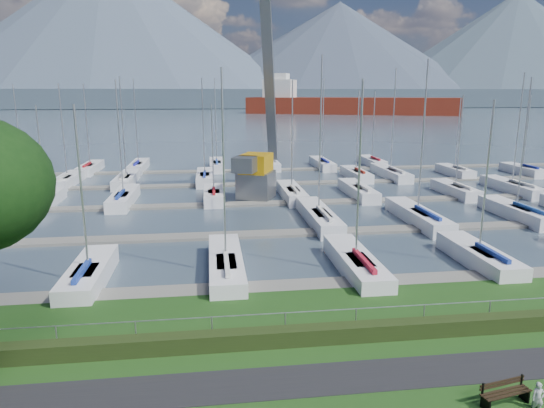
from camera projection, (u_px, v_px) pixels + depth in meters
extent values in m
cube|color=black|center=(326.00, 379.00, 17.33)|extent=(160.00, 2.00, 0.04)
cube|color=#3F4D5C|center=(215.00, 111.00, 271.55)|extent=(800.00, 540.00, 0.20)
cube|color=#223011|center=(311.00, 335.00, 19.76)|extent=(80.00, 0.70, 0.70)
cylinder|color=gray|center=(309.00, 311.00, 19.96)|extent=(80.00, 0.04, 0.04)
cube|color=#3C4C59|center=(214.00, 98.00, 337.74)|extent=(900.00, 80.00, 12.00)
cone|color=#475568|center=(109.00, 31.00, 383.80)|extent=(340.00, 340.00, 115.00)
cone|color=#3D4759|center=(339.00, 54.00, 420.53)|extent=(300.00, 300.00, 85.00)
cone|color=#404F5D|center=(514.00, 48.00, 449.70)|extent=(320.00, 320.00, 100.00)
cube|color=slate|center=(286.00, 287.00, 26.08)|extent=(90.00, 1.60, 0.25)
cube|color=slate|center=(265.00, 234.00, 35.74)|extent=(90.00, 1.60, 0.25)
cube|color=gray|center=(253.00, 204.00, 45.40)|extent=(90.00, 1.60, 0.25)
cube|color=slate|center=(245.00, 184.00, 55.06)|extent=(90.00, 1.60, 0.25)
cube|color=slate|center=(239.00, 171.00, 64.73)|extent=(90.00, 1.60, 0.25)
cube|color=black|center=(486.00, 404.00, 15.61)|extent=(0.14, 0.40, 0.45)
cube|color=black|center=(483.00, 389.00, 15.68)|extent=(0.06, 0.06, 0.40)
cube|color=black|center=(524.00, 394.00, 16.11)|extent=(0.14, 0.40, 0.45)
cube|color=black|center=(522.00, 380.00, 16.18)|extent=(0.06, 0.06, 0.40)
cube|color=black|center=(510.00, 395.00, 15.67)|extent=(1.78, 0.45, 0.04)
cube|color=black|center=(506.00, 393.00, 15.81)|extent=(1.78, 0.45, 0.04)
cube|color=black|center=(503.00, 390.00, 15.95)|extent=(1.78, 0.45, 0.04)
cube|color=black|center=(502.00, 385.00, 15.95)|extent=(1.77, 0.39, 0.08)
cube|color=black|center=(502.00, 381.00, 15.93)|extent=(1.77, 0.39, 0.08)
imported|color=#A9AAB0|center=(539.00, 394.00, 15.58)|extent=(0.45, 0.35, 1.09)
cube|color=slate|center=(256.00, 185.00, 47.33)|extent=(4.18, 4.18, 2.60)
cube|color=#BF870B|center=(256.00, 163.00, 46.86)|extent=(3.71, 4.14, 1.80)
cube|color=slate|center=(269.00, 69.00, 49.40)|extent=(3.41, 11.17, 19.89)
cube|color=#5B5E63|center=(245.00, 164.00, 44.73)|extent=(2.69, 2.80, 1.40)
cube|color=maroon|center=(350.00, 108.00, 232.14)|extent=(98.99, 55.13, 10.00)
cube|color=silver|center=(280.00, 92.00, 239.46)|extent=(18.32, 18.32, 12.00)
cube|color=silver|center=(280.00, 78.00, 237.88)|extent=(10.47, 10.47, 4.00)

